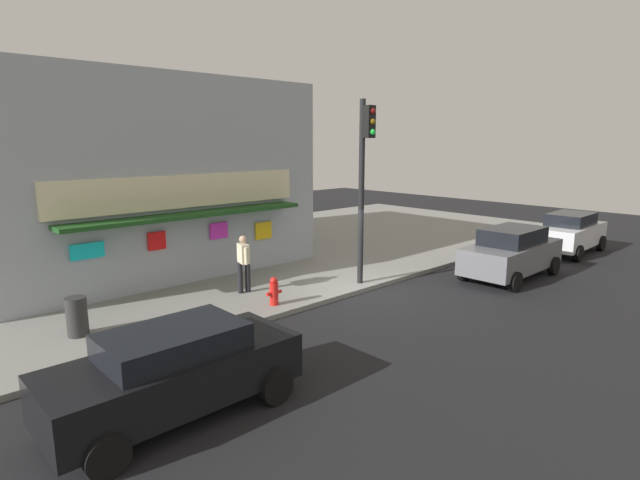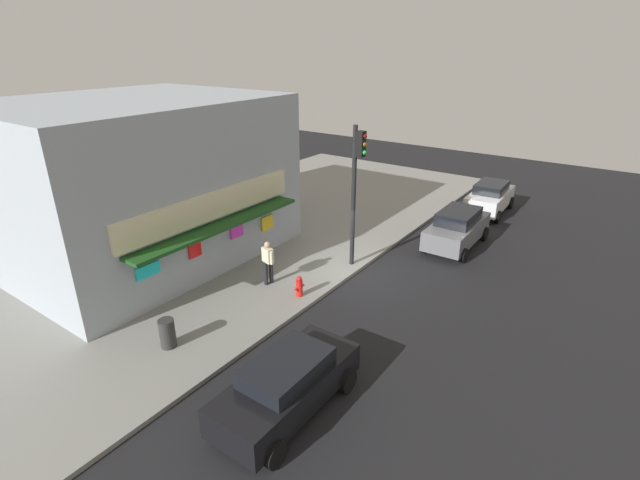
{
  "view_description": "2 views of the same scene",
  "coord_description": "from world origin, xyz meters",
  "px_view_note": "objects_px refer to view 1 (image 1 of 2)",
  "views": [
    {
      "loc": [
        -11.01,
        -9.86,
        4.59
      ],
      "look_at": [
        0.35,
        2.24,
        1.3
      ],
      "focal_mm": 28.12,
      "sensor_mm": 36.0,
      "label": 1
    },
    {
      "loc": [
        -14.5,
        -8.5,
        8.66
      ],
      "look_at": [
        -0.82,
        1.2,
        1.49
      ],
      "focal_mm": 26.17,
      "sensor_mm": 36.0,
      "label": 2
    }
  ],
  "objects_px": {
    "trash_can": "(77,316)",
    "parked_car_white": "(570,232)",
    "traffic_light": "(364,169)",
    "fire_hydrant": "(274,291)",
    "pedestrian": "(244,261)",
    "parked_car_grey": "(511,252)",
    "parked_car_black": "(175,370)"
  },
  "relations": [
    {
      "from": "trash_can",
      "to": "traffic_light",
      "type": "bearing_deg",
      "value": -11.3
    },
    {
      "from": "fire_hydrant",
      "to": "parked_car_grey",
      "type": "xyz_separation_m",
      "value": [
        7.92,
        -2.9,
        0.36
      ]
    },
    {
      "from": "trash_can",
      "to": "pedestrian",
      "type": "xyz_separation_m",
      "value": [
        4.76,
        0.15,
        0.5
      ]
    },
    {
      "from": "pedestrian",
      "to": "parked_car_grey",
      "type": "relative_size",
      "value": 0.41
    },
    {
      "from": "trash_can",
      "to": "parked_car_grey",
      "type": "height_order",
      "value": "parked_car_grey"
    },
    {
      "from": "traffic_light",
      "to": "fire_hydrant",
      "type": "relative_size",
      "value": 7.17
    },
    {
      "from": "pedestrian",
      "to": "parked_car_grey",
      "type": "distance_m",
      "value": 9.02
    },
    {
      "from": "trash_can",
      "to": "pedestrian",
      "type": "relative_size",
      "value": 0.53
    },
    {
      "from": "fire_hydrant",
      "to": "trash_can",
      "type": "distance_m",
      "value": 4.89
    },
    {
      "from": "traffic_light",
      "to": "trash_can",
      "type": "distance_m",
      "value": 8.8
    },
    {
      "from": "fire_hydrant",
      "to": "parked_car_grey",
      "type": "height_order",
      "value": "parked_car_grey"
    },
    {
      "from": "traffic_light",
      "to": "trash_can",
      "type": "height_order",
      "value": "traffic_light"
    },
    {
      "from": "traffic_light",
      "to": "pedestrian",
      "type": "height_order",
      "value": "traffic_light"
    },
    {
      "from": "trash_can",
      "to": "parked_car_white",
      "type": "distance_m",
      "value": 18.59
    },
    {
      "from": "traffic_light",
      "to": "fire_hydrant",
      "type": "xyz_separation_m",
      "value": [
        -3.36,
        0.24,
        -3.23
      ]
    },
    {
      "from": "fire_hydrant",
      "to": "parked_car_black",
      "type": "bearing_deg",
      "value": -145.34
    },
    {
      "from": "traffic_light",
      "to": "pedestrian",
      "type": "relative_size",
      "value": 3.29
    },
    {
      "from": "traffic_light",
      "to": "parked_car_black",
      "type": "xyz_separation_m",
      "value": [
        -7.92,
        -2.91,
        -2.94
      ]
    },
    {
      "from": "fire_hydrant",
      "to": "pedestrian",
      "type": "distance_m",
      "value": 1.63
    },
    {
      "from": "fire_hydrant",
      "to": "parked_car_white",
      "type": "height_order",
      "value": "parked_car_white"
    },
    {
      "from": "parked_car_grey",
      "to": "parked_car_black",
      "type": "distance_m",
      "value": 12.49
    },
    {
      "from": "traffic_light",
      "to": "parked_car_black",
      "type": "distance_m",
      "value": 8.93
    },
    {
      "from": "pedestrian",
      "to": "parked_car_black",
      "type": "xyz_separation_m",
      "value": [
        -4.62,
        -4.67,
        -0.29
      ]
    },
    {
      "from": "fire_hydrant",
      "to": "parked_car_white",
      "type": "xyz_separation_m",
      "value": [
        13.44,
        -2.71,
        0.34
      ]
    },
    {
      "from": "parked_car_grey",
      "to": "trash_can",
      "type": "bearing_deg",
      "value": 161.33
    },
    {
      "from": "parked_car_grey",
      "to": "parked_car_white",
      "type": "xyz_separation_m",
      "value": [
        5.52,
        0.19,
        -0.02
      ]
    },
    {
      "from": "parked_car_black",
      "to": "parked_car_white",
      "type": "height_order",
      "value": "parked_car_white"
    },
    {
      "from": "pedestrian",
      "to": "fire_hydrant",
      "type": "bearing_deg",
      "value": -92.4
    },
    {
      "from": "traffic_light",
      "to": "pedestrian",
      "type": "distance_m",
      "value": 4.58
    },
    {
      "from": "pedestrian",
      "to": "parked_car_grey",
      "type": "bearing_deg",
      "value": -29.34
    },
    {
      "from": "trash_can",
      "to": "parked_car_grey",
      "type": "xyz_separation_m",
      "value": [
        12.62,
        -4.26,
        0.28
      ]
    },
    {
      "from": "fire_hydrant",
      "to": "parked_car_grey",
      "type": "bearing_deg",
      "value": -20.09
    }
  ]
}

